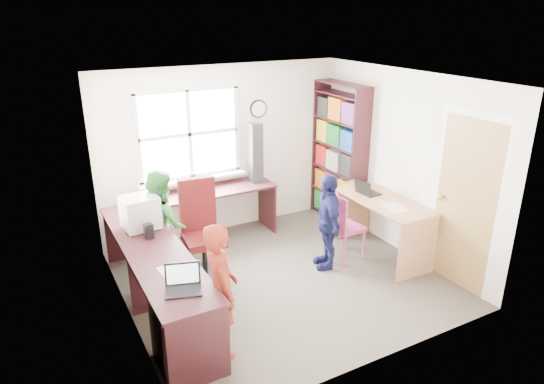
# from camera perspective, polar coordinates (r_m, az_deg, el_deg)

# --- Properties ---
(room) EXTENTS (3.64, 3.44, 2.44)m
(room) POSITION_cam_1_polar(r_m,az_deg,el_deg) (5.58, 0.85, 1.14)
(room) COLOR #413B33
(room) RESTS_ON ground
(l_desk) EXTENTS (2.38, 2.95, 0.75)m
(l_desk) POSITION_cam_1_polar(r_m,az_deg,el_deg) (5.11, -10.27, -10.62)
(l_desk) COLOR #39161B
(l_desk) RESTS_ON ground
(right_desk) EXTENTS (0.66, 1.37, 0.78)m
(right_desk) POSITION_cam_1_polar(r_m,az_deg,el_deg) (6.48, 12.99, -2.71)
(right_desk) COLOR tan
(right_desk) RESTS_ON ground
(bookshelf) EXTENTS (0.30, 1.02, 2.10)m
(bookshelf) POSITION_cam_1_polar(r_m,az_deg,el_deg) (7.36, 7.88, 4.08)
(bookshelf) COLOR #39161B
(bookshelf) RESTS_ON ground
(swivel_chair) EXTENTS (0.61, 0.61, 1.21)m
(swivel_chair) POSITION_cam_1_polar(r_m,az_deg,el_deg) (5.94, -8.26, -5.10)
(swivel_chair) COLOR black
(swivel_chair) RESTS_ON ground
(wooden_chair) EXTENTS (0.43, 0.43, 0.91)m
(wooden_chair) POSITION_cam_1_polar(r_m,az_deg,el_deg) (6.31, 8.26, -3.79)
(wooden_chair) COLOR #CB437E
(wooden_chair) RESTS_ON ground
(crt_monitor) EXTENTS (0.41, 0.37, 0.38)m
(crt_monitor) POSITION_cam_1_polar(r_m,az_deg,el_deg) (5.65, -15.23, -2.34)
(crt_monitor) COLOR silver
(crt_monitor) RESTS_ON l_desk
(laptop_left) EXTENTS (0.38, 0.35, 0.22)m
(laptop_left) POSITION_cam_1_polar(r_m,az_deg,el_deg) (4.45, -10.41, -10.56)
(laptop_left) COLOR black
(laptop_left) RESTS_ON l_desk
(laptop_right) EXTENTS (0.27, 0.32, 0.21)m
(laptop_right) POSITION_cam_1_polar(r_m,az_deg,el_deg) (6.55, 11.01, 0.18)
(laptop_right) COLOR black
(laptop_right) RESTS_ON right_desk
(speaker_a) EXTENTS (0.09, 0.09, 0.17)m
(speaker_a) POSITION_cam_1_polar(r_m,az_deg,el_deg) (5.43, -14.30, -4.46)
(speaker_a) COLOR black
(speaker_a) RESTS_ON l_desk
(speaker_b) EXTENTS (0.12, 0.12, 0.20)m
(speaker_b) POSITION_cam_1_polar(r_m,az_deg,el_deg) (5.80, -15.35, -2.78)
(speaker_b) COLOR black
(speaker_b) RESTS_ON l_desk
(cd_tower) EXTENTS (0.17, 0.15, 0.86)m
(cd_tower) POSITION_cam_1_polar(r_m,az_deg,el_deg) (6.88, -1.95, 4.61)
(cd_tower) COLOR black
(cd_tower) RESTS_ON l_desk
(game_box) EXTENTS (0.36, 0.36, 0.06)m
(game_box) POSITION_cam_1_polar(r_m,az_deg,el_deg) (6.78, 9.93, 0.77)
(game_box) COLOR red
(game_box) RESTS_ON right_desk
(paper_a) EXTENTS (0.21, 0.29, 0.00)m
(paper_a) POSITION_cam_1_polar(r_m,az_deg,el_deg) (4.76, -11.81, -9.11)
(paper_a) COLOR silver
(paper_a) RESTS_ON l_desk
(paper_b) EXTENTS (0.23, 0.32, 0.00)m
(paper_b) POSITION_cam_1_polar(r_m,az_deg,el_deg) (6.19, 14.31, -1.81)
(paper_b) COLOR silver
(paper_b) RESTS_ON right_desk
(potted_plant) EXTENTS (0.16, 0.13, 0.29)m
(potted_plant) POSITION_cam_1_polar(r_m,az_deg,el_deg) (6.58, -9.51, 1.00)
(potted_plant) COLOR #317C40
(potted_plant) RESTS_ON l_desk
(person_red) EXTENTS (0.38, 0.52, 1.33)m
(person_red) POSITION_cam_1_polar(r_m,az_deg,el_deg) (4.57, -6.05, -11.40)
(person_red) COLOR maroon
(person_red) RESTS_ON ground
(person_green) EXTENTS (0.57, 0.70, 1.36)m
(person_green) POSITION_cam_1_polar(r_m,az_deg,el_deg) (5.93, -12.78, -3.78)
(person_green) COLOR #307831
(person_green) RESTS_ON ground
(person_navy) EXTENTS (0.51, 0.78, 1.23)m
(person_navy) POSITION_cam_1_polar(r_m,az_deg,el_deg) (6.06, 6.52, -3.49)
(person_navy) COLOR #151844
(person_navy) RESTS_ON ground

